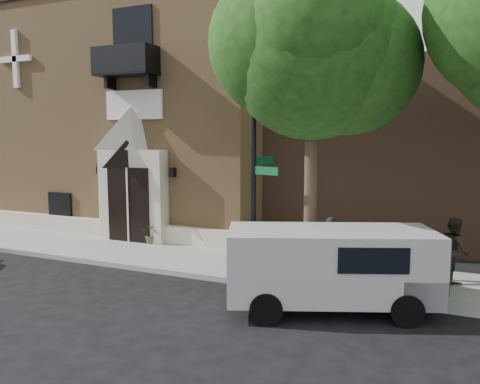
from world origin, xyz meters
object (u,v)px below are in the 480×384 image
object	(u,v)px
cargo_van	(338,266)
pedestrian_far	(454,250)
street_sign	(254,173)
dumpster	(399,265)
fire_hydrant	(263,265)
pedestrian_near	(330,245)

from	to	relation	value
cargo_van	pedestrian_far	world-z (taller)	cargo_van
cargo_van	street_sign	size ratio (longest dim) A/B	0.87
cargo_van	street_sign	distance (m)	3.17
dumpster	pedestrian_far	world-z (taller)	pedestrian_far
cargo_van	fire_hydrant	bearing A→B (deg)	134.29
street_sign	pedestrian_far	size ratio (longest dim) A/B	3.33
street_sign	pedestrian_near	bearing A→B (deg)	56.34
dumpster	fire_hydrant	bearing A→B (deg)	-160.43
fire_hydrant	dumpster	xyz separation A→B (m)	(3.27, 0.29, 0.28)
cargo_van	pedestrian_far	size ratio (longest dim) A/B	2.90
street_sign	cargo_van	bearing A→B (deg)	-2.65
street_sign	pedestrian_near	size ratio (longest dim) A/B	3.54
fire_hydrant	pedestrian_near	world-z (taller)	pedestrian_near
cargo_van	fire_hydrant	size ratio (longest dim) A/B	5.85
pedestrian_near	pedestrian_far	world-z (taller)	pedestrian_far
fire_hydrant	pedestrian_near	bearing A→B (deg)	41.91
street_sign	dumpster	bearing A→B (deg)	23.90
pedestrian_far	pedestrian_near	bearing A→B (deg)	80.57
dumpster	pedestrian_near	xyz separation A→B (m)	(-1.85, 0.99, 0.09)
pedestrian_near	cargo_van	bearing A→B (deg)	86.27
fire_hydrant	dumpster	world-z (taller)	dumpster
dumpster	pedestrian_near	distance (m)	2.10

